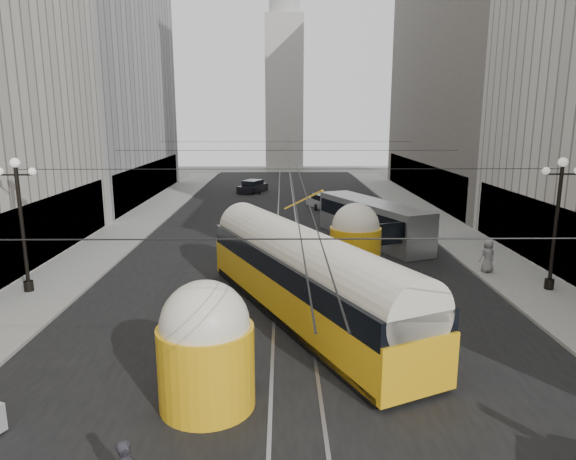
{
  "coord_description": "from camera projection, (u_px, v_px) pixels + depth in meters",
  "views": [
    {
      "loc": [
        -0.4,
        -5.65,
        8.29
      ],
      "look_at": [
        -0.16,
        14.86,
        3.81
      ],
      "focal_mm": 32.0,
      "sensor_mm": 36.0,
      "label": 1
    }
  ],
  "objects": [
    {
      "name": "rail_left",
      "position": [
        278.0,
        229.0,
        39.04
      ],
      "size": [
        0.12,
        85.0,
        0.04
      ],
      "primitive_type": "cube",
      "color": "gray",
      "rests_on": "ground"
    },
    {
      "name": "catenary",
      "position": [
        289.0,
        152.0,
        36.81
      ],
      "size": [
        25.0,
        72.0,
        0.23
      ],
      "color": "black",
      "rests_on": "ground"
    },
    {
      "name": "sedan_white_far",
      "position": [
        323.0,
        202.0,
        48.3
      ],
      "size": [
        3.03,
        4.45,
        1.3
      ],
      "color": "silver",
      "rests_on": "ground"
    },
    {
      "name": "sedan_dark_far",
      "position": [
        253.0,
        187.0,
        58.45
      ],
      "size": [
        3.45,
        4.81,
        1.41
      ],
      "color": "black",
      "rests_on": "ground"
    },
    {
      "name": "rail_right",
      "position": [
        297.0,
        229.0,
        39.05
      ],
      "size": [
        0.12,
        85.0,
        0.04
      ],
      "primitive_type": "cube",
      "color": "gray",
      "rests_on": "ground"
    },
    {
      "name": "pedestrian_sidewalk_right",
      "position": [
        488.0,
        256.0,
        27.55
      ],
      "size": [
        1.0,
        0.77,
        1.81
      ],
      "primitive_type": "imported",
      "rotation": [
        0.0,
        0.0,
        3.42
      ],
      "color": "slate",
      "rests_on": "sidewalk_right"
    },
    {
      "name": "building_left_far",
      "position": [
        85.0,
        56.0,
        50.91
      ],
      "size": [
        12.6,
        28.6,
        28.6
      ],
      "color": "#999999",
      "rests_on": "ground"
    },
    {
      "name": "road",
      "position": [
        287.0,
        229.0,
        39.04
      ],
      "size": [
        20.0,
        85.0,
        0.02
      ],
      "primitive_type": "cube",
      "color": "black",
      "rests_on": "ground"
    },
    {
      "name": "sidewalk_left",
      "position": [
        142.0,
        220.0,
        42.31
      ],
      "size": [
        4.0,
        72.0,
        0.15
      ],
      "primitive_type": "cube",
      "color": "gray",
      "rests_on": "ground"
    },
    {
      "name": "distant_tower",
      "position": [
        284.0,
        76.0,
        82.26
      ],
      "size": [
        6.0,
        6.0,
        31.36
      ],
      "color": "#B2AFA8",
      "rests_on": "ground"
    },
    {
      "name": "lamppost_right_mid",
      "position": [
        557.0,
        216.0,
        24.22
      ],
      "size": [
        1.86,
        0.44,
        6.37
      ],
      "color": "black",
      "rests_on": "sidewalk_right"
    },
    {
      "name": "building_right_far",
      "position": [
        487.0,
        36.0,
        50.94
      ],
      "size": [
        12.6,
        32.6,
        32.6
      ],
      "color": "#514C47",
      "rests_on": "ground"
    },
    {
      "name": "city_bus",
      "position": [
        372.0,
        220.0,
        34.98
      ],
      "size": [
        6.39,
        11.36,
        2.78
      ],
      "color": "#929597",
      "rests_on": "ground"
    },
    {
      "name": "streetcar",
      "position": [
        304.0,
        275.0,
        21.36
      ],
      "size": [
        9.0,
        16.3,
        3.87
      ],
      "color": "gold",
      "rests_on": "ground"
    },
    {
      "name": "sidewalk_right",
      "position": [
        431.0,
        219.0,
        42.58
      ],
      "size": [
        4.0,
        72.0,
        0.15
      ],
      "primitive_type": "cube",
      "color": "gray",
      "rests_on": "ground"
    },
    {
      "name": "lamppost_left_mid",
      "position": [
        21.0,
        218.0,
        23.94
      ],
      "size": [
        1.86,
        0.44,
        6.37
      ],
      "color": "black",
      "rests_on": "sidewalk_left"
    }
  ]
}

